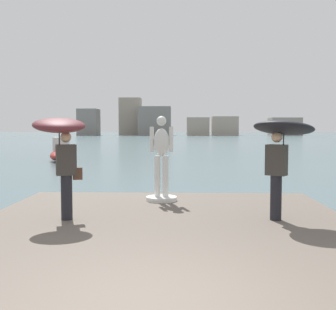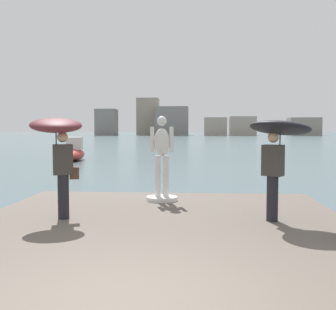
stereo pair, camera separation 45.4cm
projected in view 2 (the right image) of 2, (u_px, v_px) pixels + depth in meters
The scene contains 7 objects.
ground_plane at pixel (192, 150), 44.23m from camera, with size 400.00×400.00×0.00m, color #4C666B.
pier at pixel (150, 256), 6.68m from camera, with size 7.34×10.59×0.40m, color #60564C.
statue_white_figure at pixel (162, 165), 10.58m from camera, with size 0.77×0.77×2.10m.
onlooker_left at pixel (58, 139), 8.42m from camera, with size 1.32×1.34×2.06m.
onlooker_right at pixel (278, 140), 8.17m from camera, with size 1.61×1.62×2.00m.
boat_mid at pixel (74, 152), 29.47m from camera, with size 1.97×4.56×1.58m.
distant_skyline at pixel (189, 122), 133.18m from camera, with size 68.56×12.26×11.86m.
Camera 2 is at (0.75, -4.24, 2.20)m, focal length 45.78 mm.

